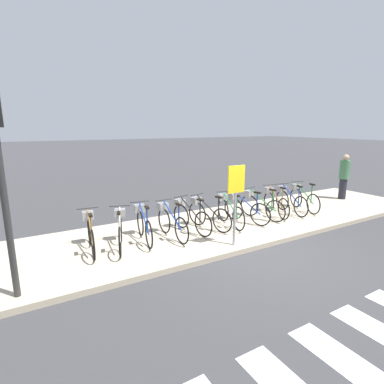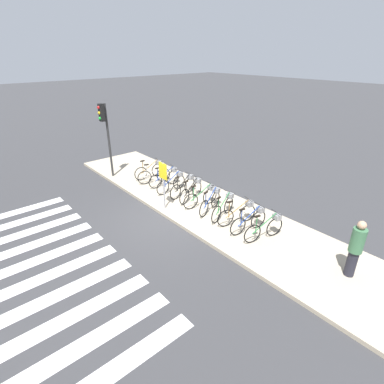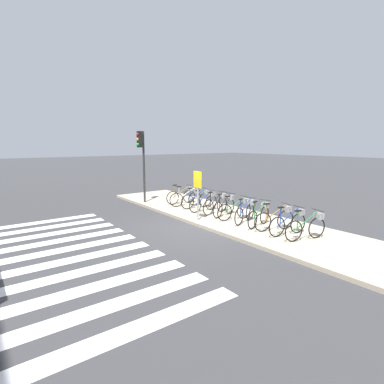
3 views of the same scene
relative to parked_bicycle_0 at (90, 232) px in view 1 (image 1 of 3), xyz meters
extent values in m
plane|color=#38383A|center=(3.32, -1.62, -0.54)|extent=(120.00, 120.00, 0.00)
cube|color=#B7A88E|center=(3.32, -0.02, -0.48)|extent=(14.77, 3.20, 0.12)
torus|color=black|center=(-0.06, -0.53, -0.10)|extent=(0.11, 0.64, 0.64)
torus|color=black|center=(0.04, 0.34, -0.10)|extent=(0.11, 0.64, 0.64)
cylinder|color=olive|center=(-0.01, -0.10, 0.16)|extent=(0.14, 0.88, 0.54)
cylinder|color=olive|center=(-0.05, -0.41, 0.19)|extent=(0.04, 0.04, 0.57)
cube|color=black|center=(-0.05, -0.41, 0.49)|extent=(0.09, 0.21, 0.04)
cylinder|color=#262626|center=(0.04, 0.34, 0.44)|extent=(0.46, 0.08, 0.02)
cube|color=gray|center=(0.05, 0.38, 0.26)|extent=(0.26, 0.23, 0.18)
torus|color=black|center=(0.45, -0.66, -0.10)|extent=(0.23, 0.62, 0.64)
torus|color=black|center=(0.72, 0.17, -0.10)|extent=(0.23, 0.62, 0.64)
cylinder|color=beige|center=(0.58, -0.24, 0.16)|extent=(0.31, 0.85, 0.54)
cylinder|color=beige|center=(0.48, -0.54, 0.19)|extent=(0.04, 0.04, 0.57)
cube|color=black|center=(0.48, -0.54, 0.49)|extent=(0.13, 0.21, 0.04)
cylinder|color=#262626|center=(0.72, 0.17, 0.44)|extent=(0.44, 0.17, 0.02)
cube|color=gray|center=(0.73, 0.22, 0.26)|extent=(0.29, 0.26, 0.18)
torus|color=black|center=(1.13, -0.54, -0.10)|extent=(0.13, 0.64, 0.64)
torus|color=black|center=(1.25, 0.32, -0.10)|extent=(0.13, 0.64, 0.64)
cylinder|color=navy|center=(1.19, -0.11, 0.16)|extent=(0.16, 0.88, 0.54)
cylinder|color=navy|center=(1.15, -0.42, 0.19)|extent=(0.04, 0.04, 0.57)
cube|color=black|center=(1.15, -0.42, 0.49)|extent=(0.10, 0.21, 0.04)
cylinder|color=#262626|center=(1.25, 0.32, 0.44)|extent=(0.46, 0.09, 0.02)
cube|color=gray|center=(1.26, 0.37, 0.26)|extent=(0.27, 0.23, 0.18)
torus|color=black|center=(1.87, -0.68, -0.10)|extent=(0.06, 0.64, 0.64)
torus|color=black|center=(1.84, 0.19, -0.10)|extent=(0.06, 0.64, 0.64)
cylinder|color=navy|center=(1.85, -0.24, 0.16)|extent=(0.06, 0.89, 0.54)
cylinder|color=navy|center=(1.86, -0.56, 0.19)|extent=(0.03, 0.03, 0.57)
cube|color=black|center=(1.86, -0.56, 0.49)|extent=(0.08, 0.20, 0.04)
cylinder|color=#262626|center=(1.84, 0.19, 0.44)|extent=(0.46, 0.04, 0.02)
cube|color=gray|center=(1.84, 0.24, 0.26)|extent=(0.25, 0.21, 0.18)
torus|color=black|center=(2.54, -0.54, -0.10)|extent=(0.14, 0.63, 0.64)
torus|color=black|center=(2.39, 0.32, -0.10)|extent=(0.14, 0.63, 0.64)
cylinder|color=black|center=(2.46, -0.11, 0.16)|extent=(0.18, 0.88, 0.54)
cylinder|color=black|center=(2.52, -0.42, 0.19)|extent=(0.04, 0.04, 0.57)
cube|color=black|center=(2.52, -0.42, 0.49)|extent=(0.10, 0.21, 0.04)
cylinder|color=#262626|center=(2.39, 0.32, 0.44)|extent=(0.46, 0.10, 0.02)
cube|color=gray|center=(2.38, 0.37, 0.26)|extent=(0.27, 0.24, 0.18)
torus|color=black|center=(3.10, -0.54, -0.10)|extent=(0.20, 0.63, 0.64)
torus|color=black|center=(2.88, 0.30, -0.10)|extent=(0.20, 0.63, 0.64)
cylinder|color=black|center=(2.99, -0.12, 0.16)|extent=(0.26, 0.87, 0.54)
cylinder|color=black|center=(3.07, -0.42, 0.19)|extent=(0.04, 0.04, 0.57)
cube|color=black|center=(3.07, -0.42, 0.49)|extent=(0.12, 0.21, 0.04)
cylinder|color=#262626|center=(2.88, 0.30, 0.44)|extent=(0.45, 0.14, 0.02)
cube|color=gray|center=(2.86, 0.35, 0.26)|extent=(0.28, 0.25, 0.18)
torus|color=black|center=(3.56, -0.62, -0.10)|extent=(0.14, 0.63, 0.64)
torus|color=black|center=(3.70, 0.24, -0.10)|extent=(0.14, 0.63, 0.64)
cylinder|color=#267238|center=(3.63, -0.19, 0.16)|extent=(0.17, 0.88, 0.54)
cylinder|color=#267238|center=(3.58, -0.50, 0.19)|extent=(0.04, 0.04, 0.57)
cube|color=black|center=(3.58, -0.50, 0.49)|extent=(0.10, 0.21, 0.04)
cylinder|color=#262626|center=(3.70, 0.24, 0.44)|extent=(0.46, 0.10, 0.02)
cube|color=gray|center=(3.71, 0.29, 0.26)|extent=(0.27, 0.24, 0.18)
torus|color=black|center=(4.30, -0.62, -0.10)|extent=(0.22, 0.62, 0.64)
torus|color=black|center=(4.04, 0.21, -0.10)|extent=(0.22, 0.62, 0.64)
cylinder|color=navy|center=(4.17, -0.21, 0.16)|extent=(0.29, 0.86, 0.54)
cylinder|color=navy|center=(4.27, -0.51, 0.19)|extent=(0.04, 0.04, 0.57)
cube|color=black|center=(4.27, -0.51, 0.49)|extent=(0.13, 0.21, 0.04)
cylinder|color=#262626|center=(4.04, 0.21, 0.44)|extent=(0.45, 0.16, 0.02)
cube|color=gray|center=(4.03, 0.26, 0.26)|extent=(0.29, 0.26, 0.18)
torus|color=black|center=(4.89, -0.59, -0.10)|extent=(0.19, 0.63, 0.64)
torus|color=black|center=(4.68, 0.25, -0.10)|extent=(0.19, 0.63, 0.64)
cylinder|color=#267238|center=(4.79, -0.17, 0.16)|extent=(0.25, 0.87, 0.54)
cylinder|color=#267238|center=(4.86, -0.47, 0.19)|extent=(0.04, 0.04, 0.57)
cube|color=black|center=(4.86, -0.47, 0.49)|extent=(0.12, 0.21, 0.04)
cylinder|color=#262626|center=(4.68, 0.25, 0.44)|extent=(0.45, 0.13, 0.02)
cube|color=gray|center=(4.67, 0.30, 0.26)|extent=(0.28, 0.25, 0.18)
torus|color=black|center=(5.27, -0.54, -0.10)|extent=(0.21, 0.62, 0.64)
torus|color=black|center=(5.52, 0.30, -0.10)|extent=(0.21, 0.62, 0.64)
cylinder|color=olive|center=(5.40, -0.12, 0.16)|extent=(0.28, 0.86, 0.54)
cylinder|color=olive|center=(5.31, -0.42, 0.19)|extent=(0.04, 0.04, 0.57)
cube|color=black|center=(5.31, -0.42, 0.49)|extent=(0.12, 0.21, 0.04)
cylinder|color=#262626|center=(5.52, 0.30, 0.44)|extent=(0.45, 0.15, 0.02)
cube|color=gray|center=(5.53, 0.35, 0.26)|extent=(0.29, 0.26, 0.18)
torus|color=black|center=(5.90, -0.62, -0.10)|extent=(0.14, 0.63, 0.64)
torus|color=black|center=(6.04, 0.24, -0.10)|extent=(0.14, 0.63, 0.64)
cylinder|color=navy|center=(5.97, -0.19, 0.16)|extent=(0.17, 0.88, 0.54)
cylinder|color=navy|center=(5.92, -0.50, 0.19)|extent=(0.04, 0.04, 0.57)
cube|color=black|center=(5.92, -0.50, 0.49)|extent=(0.10, 0.21, 0.04)
cylinder|color=#262626|center=(6.04, 0.24, 0.44)|extent=(0.46, 0.10, 0.02)
cube|color=gray|center=(6.05, 0.29, 0.26)|extent=(0.27, 0.24, 0.18)
torus|color=black|center=(6.47, -0.60, -0.10)|extent=(0.19, 0.63, 0.64)
torus|color=black|center=(6.68, 0.24, -0.10)|extent=(0.19, 0.63, 0.64)
cylinder|color=#267238|center=(6.58, -0.18, 0.16)|extent=(0.24, 0.87, 0.54)
cylinder|color=#267238|center=(6.50, -0.49, 0.19)|extent=(0.04, 0.04, 0.57)
cube|color=black|center=(6.50, -0.49, 0.49)|extent=(0.12, 0.21, 0.04)
cylinder|color=#262626|center=(6.68, 0.24, 0.44)|extent=(0.45, 0.13, 0.02)
cube|color=gray|center=(6.69, 0.29, 0.26)|extent=(0.28, 0.25, 0.18)
cylinder|color=#23232D|center=(9.11, 0.19, -0.04)|extent=(0.26, 0.26, 0.76)
cylinder|color=#3F724C|center=(9.11, 0.19, 0.67)|extent=(0.34, 0.34, 0.67)
sphere|color=tan|center=(9.11, 0.19, 1.12)|extent=(0.22, 0.22, 0.22)
cylinder|color=#2D2D2D|center=(-1.41, -1.27, 1.27)|extent=(0.10, 0.10, 3.38)
cylinder|color=#99999E|center=(2.87, -1.32, 0.49)|extent=(0.06, 0.06, 1.82)
cube|color=yellow|center=(2.87, -1.34, 1.10)|extent=(0.44, 0.03, 0.60)
camera|label=1|loc=(-1.17, -6.38, 2.22)|focal=28.00mm
camera|label=2|loc=(11.16, -7.09, 4.99)|focal=28.00mm
camera|label=3|loc=(11.42, -7.92, 2.41)|focal=28.00mm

